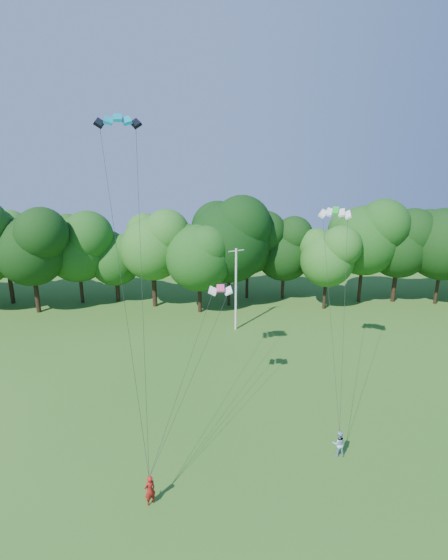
{
  "coord_description": "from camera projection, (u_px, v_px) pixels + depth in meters",
  "views": [
    {
      "loc": [
        -2.68,
        -15.34,
        18.69
      ],
      "look_at": [
        -1.11,
        13.0,
        10.07
      ],
      "focal_mm": 28.0,
      "sensor_mm": 36.0,
      "label": 1
    }
  ],
  "objects": [
    {
      "name": "kite_flyer_right",
      "position": [
        339.0,
        443.0,
        27.46
      ],
      "size": [
        0.87,
        0.7,
        1.72
      ],
      "primitive_type": "imported",
      "rotation": [
        0.0,
        0.0,
        3.08
      ],
      "color": "#9CBED9",
      "rests_on": "ground"
    },
    {
      "name": "kite_flyer_left",
      "position": [
        150.0,
        490.0,
        23.65
      ],
      "size": [
        0.79,
        0.74,
        1.8
      ],
      "primitive_type": "imported",
      "rotation": [
        0.0,
        0.0,
        3.77
      ],
      "color": "#A71915",
      "rests_on": "ground"
    },
    {
      "name": "tree_back_center",
      "position": [
        229.0,
        228.0,
        51.31
      ],
      "size": [
        10.61,
        10.61,
        15.43
      ],
      "color": "#342714",
      "rests_on": "ground"
    },
    {
      "name": "kite_teal",
      "position": [
        117.0,
        118.0,
        24.9
      ],
      "size": [
        2.7,
        1.59,
        0.52
      ],
      "rotation": [
        0.0,
        0.0,
        0.19
      ],
      "color": "#0592A9",
      "rests_on": "ground"
    },
    {
      "name": "utility_pole",
      "position": [
        236.0,
        289.0,
        45.58
      ],
      "size": [
        1.65,
        0.81,
        8.87
      ],
      "rotation": [
        0.0,
        0.0,
        0.43
      ],
      "color": "silver",
      "rests_on": "ground"
    },
    {
      "name": "kite_green",
      "position": [
        336.0,
        211.0,
        33.17
      ],
      "size": [
        2.56,
        1.84,
        0.51
      ],
      "rotation": [
        0.0,
        0.0,
        -0.38
      ],
      "color": "green",
      "rests_on": "ground"
    },
    {
      "name": "kite_pink",
      "position": [
        220.0,
        288.0,
        30.27
      ],
      "size": [
        1.68,
        0.87,
        0.35
      ],
      "rotation": [
        0.0,
        0.0,
        -0.05
      ],
      "color": "#F7447A",
      "rests_on": "ground"
    }
  ]
}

